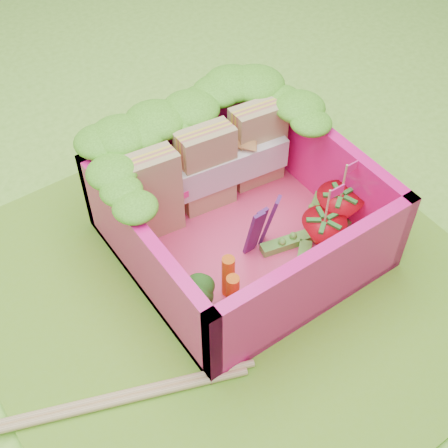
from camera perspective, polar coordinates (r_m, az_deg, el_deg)
The scene contains 13 objects.
ground at distance 3.51m, azimuth 0.32°, elevation -5.89°, with size 14.00×14.00×0.00m, color #7BC838.
placemat at distance 3.50m, azimuth 0.32°, elevation -5.75°, with size 2.60×2.60×0.03m, color #71B027.
bento_floor at distance 3.65m, azimuth 1.51°, elevation -1.55°, with size 1.30×1.30×0.05m, color #DD3866.
bento_box at distance 3.46m, azimuth 1.60°, elevation 1.11°, with size 1.30×1.30×0.55m.
lettuce_ruffle at distance 3.53m, azimuth -2.91°, elevation 9.46°, with size 1.43×0.77×0.11m.
sandwich_stack at distance 3.63m, azimuth -1.56°, elevation 5.03°, with size 1.07×0.29×0.57m.
broccoli at distance 3.15m, azimuth -2.40°, elevation -6.51°, with size 0.32×0.32×0.27m.
carrot_sticks at distance 3.25m, azimuth 0.59°, elevation -5.59°, with size 0.12×0.18×0.28m.
purple_wedges at distance 3.44m, azimuth 3.32°, elevation -0.35°, with size 0.20×0.06×0.38m.
strawberry_left at distance 3.52m, azimuth 8.96°, elevation -1.04°, with size 0.25×0.25×0.49m.
strawberry_right at distance 3.64m, azimuth 10.35°, elevation 1.08°, with size 0.27×0.27×0.51m.
snap_peas at distance 3.65m, azimuth 7.91°, elevation -0.97°, with size 0.65×0.54×0.05m.
chopsticks at distance 3.19m, azimuth -15.46°, elevation -16.42°, with size 1.90×0.73×0.04m.
Camera 1 is at (-1.19, -1.67, 2.85)m, focal length 50.00 mm.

